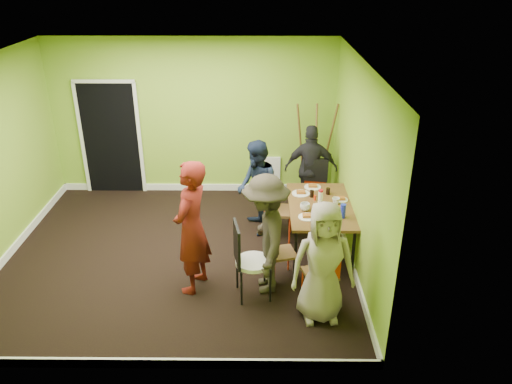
% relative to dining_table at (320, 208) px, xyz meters
% --- Properties ---
extents(ground, '(5.00, 5.00, 0.00)m').
position_rel_dining_table_xyz_m(ground, '(-2.05, -0.16, -0.70)').
color(ground, black).
rests_on(ground, ground).
extents(room_walls, '(5.04, 4.54, 2.82)m').
position_rel_dining_table_xyz_m(room_walls, '(-2.07, -0.12, 0.29)').
color(room_walls, '#83B22D').
rests_on(room_walls, ground).
extents(dining_table, '(0.90, 1.50, 0.75)m').
position_rel_dining_table_xyz_m(dining_table, '(0.00, 0.00, 0.00)').
color(dining_table, black).
rests_on(dining_table, ground).
extents(chair_left_far, '(0.46, 0.46, 1.01)m').
position_rel_dining_table_xyz_m(chair_left_far, '(-0.66, 0.35, -0.13)').
color(chair_left_far, '#EB3C16').
rests_on(chair_left_far, ground).
extents(chair_left_near, '(0.43, 0.43, 0.85)m').
position_rel_dining_table_xyz_m(chair_left_near, '(-0.64, -0.75, -0.22)').
color(chair_left_near, '#EB3C16').
rests_on(chair_left_near, ground).
extents(chair_back_end, '(0.46, 0.52, 0.96)m').
position_rel_dining_table_xyz_m(chair_back_end, '(0.05, 1.20, -0.01)').
color(chair_back_end, '#EB3C16').
rests_on(chair_back_end, ground).
extents(chair_front_end, '(0.47, 0.47, 0.92)m').
position_rel_dining_table_xyz_m(chair_front_end, '(-0.10, -1.32, -0.18)').
color(chair_front_end, '#EB3C16').
rests_on(chair_front_end, ground).
extents(chair_bentwood, '(0.49, 0.47, 1.05)m').
position_rel_dining_table_xyz_m(chair_bentwood, '(-1.02, -1.13, -0.12)').
color(chair_bentwood, black).
rests_on(chair_bentwood, ground).
extents(easel, '(0.71, 0.67, 1.78)m').
position_rel_dining_table_xyz_m(easel, '(0.08, 1.78, 0.18)').
color(easel, brown).
rests_on(easel, ground).
extents(plate_near_left, '(0.27, 0.27, 0.01)m').
position_rel_dining_table_xyz_m(plate_near_left, '(-0.25, 0.36, 0.06)').
color(plate_near_left, white).
rests_on(plate_near_left, dining_table).
extents(plate_near_right, '(0.25, 0.25, 0.01)m').
position_rel_dining_table_xyz_m(plate_near_right, '(-0.22, -0.39, 0.06)').
color(plate_near_right, white).
rests_on(plate_near_right, dining_table).
extents(plate_far_back, '(0.26, 0.26, 0.01)m').
position_rel_dining_table_xyz_m(plate_far_back, '(-0.06, 0.59, 0.06)').
color(plate_far_back, white).
rests_on(plate_far_back, dining_table).
extents(plate_far_front, '(0.24, 0.24, 0.01)m').
position_rel_dining_table_xyz_m(plate_far_front, '(0.06, -0.60, 0.06)').
color(plate_far_front, white).
rests_on(plate_far_front, dining_table).
extents(plate_wall_back, '(0.22, 0.22, 0.01)m').
position_rel_dining_table_xyz_m(plate_wall_back, '(0.31, 0.15, 0.06)').
color(plate_wall_back, white).
rests_on(plate_wall_back, dining_table).
extents(plate_wall_front, '(0.24, 0.24, 0.01)m').
position_rel_dining_table_xyz_m(plate_wall_front, '(0.20, -0.15, 0.06)').
color(plate_wall_front, white).
rests_on(plate_wall_front, dining_table).
extents(thermos, '(0.07, 0.07, 0.23)m').
position_rel_dining_table_xyz_m(thermos, '(-0.01, -0.04, 0.17)').
color(thermos, white).
rests_on(thermos, dining_table).
extents(blue_bottle, '(0.08, 0.08, 0.20)m').
position_rel_dining_table_xyz_m(blue_bottle, '(0.26, -0.38, 0.15)').
color(blue_bottle, '#1A28C6').
rests_on(blue_bottle, dining_table).
extents(orange_bottle, '(0.03, 0.03, 0.08)m').
position_rel_dining_table_xyz_m(orange_bottle, '(-0.07, 0.15, 0.09)').
color(orange_bottle, '#EB3C16').
rests_on(orange_bottle, dining_table).
extents(glass_mid, '(0.06, 0.06, 0.11)m').
position_rel_dining_table_xyz_m(glass_mid, '(-0.10, 0.26, 0.11)').
color(glass_mid, black).
rests_on(glass_mid, dining_table).
extents(glass_back, '(0.06, 0.06, 0.10)m').
position_rel_dining_table_xyz_m(glass_back, '(0.15, 0.35, 0.10)').
color(glass_back, black).
rests_on(glass_back, dining_table).
extents(glass_front, '(0.06, 0.06, 0.10)m').
position_rel_dining_table_xyz_m(glass_front, '(0.08, -0.40, 0.10)').
color(glass_front, black).
rests_on(glass_front, dining_table).
extents(cup_a, '(0.14, 0.14, 0.11)m').
position_rel_dining_table_xyz_m(cup_a, '(-0.24, -0.17, 0.11)').
color(cup_a, white).
rests_on(cup_a, dining_table).
extents(cup_b, '(0.11, 0.11, 0.10)m').
position_rel_dining_table_xyz_m(cup_b, '(0.22, 0.02, 0.10)').
color(cup_b, white).
rests_on(cup_b, dining_table).
extents(person_standing, '(0.61, 0.75, 1.80)m').
position_rel_dining_table_xyz_m(person_standing, '(-1.73, -0.95, 0.20)').
color(person_standing, '#5E1410').
rests_on(person_standing, ground).
extents(person_left_far, '(0.74, 0.85, 1.50)m').
position_rel_dining_table_xyz_m(person_left_far, '(-0.92, 0.56, 0.05)').
color(person_left_far, '#141D33').
rests_on(person_left_far, ground).
extents(person_left_near, '(0.67, 1.08, 1.62)m').
position_rel_dining_table_xyz_m(person_left_near, '(-0.79, -0.96, 0.11)').
color(person_left_near, '#2B261D').
rests_on(person_left_near, ground).
extents(person_back_end, '(0.91, 0.42, 1.51)m').
position_rel_dining_table_xyz_m(person_back_end, '(-0.01, 1.33, 0.06)').
color(person_back_end, black).
rests_on(person_back_end, ground).
extents(person_front_end, '(0.79, 0.55, 1.54)m').
position_rel_dining_table_xyz_m(person_front_end, '(-0.13, -1.53, 0.07)').
color(person_front_end, gray).
rests_on(person_front_end, ground).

